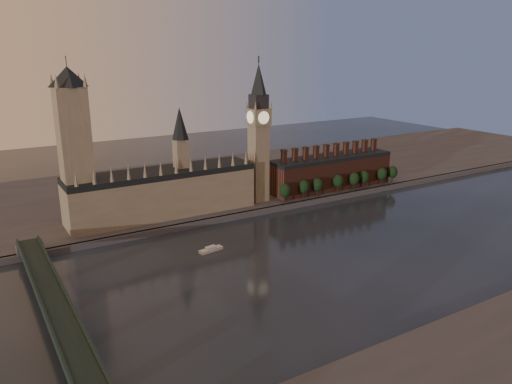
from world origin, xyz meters
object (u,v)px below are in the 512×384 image
Objects in this scene: westminster_bridge at (61,320)px; river_boat at (211,249)px; victoria_tower at (75,144)px; big_ben at (259,132)px.

westminster_bridge is 12.87× the size of river_boat.
westminster_bridge is (-35.00, -117.70, -51.65)m from victoria_tower.
victoria_tower reaches higher than river_boat.
river_boat is at bearing 28.01° from westminster_bridge.
big_ben is at bearing 34.33° from westminster_bridge.
victoria_tower is 130.12m from big_ben.
big_ben is at bearing -2.20° from victoria_tower.
victoria_tower is 133.21m from westminster_bridge.
big_ben reaches higher than westminster_bridge.
victoria_tower is 106.74m from river_boat.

